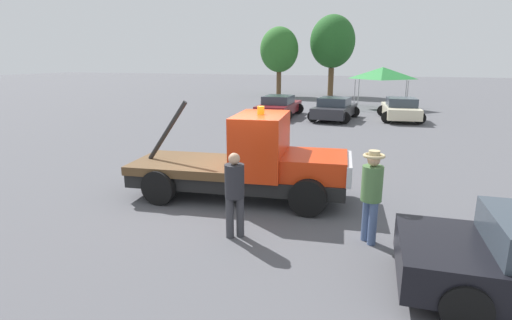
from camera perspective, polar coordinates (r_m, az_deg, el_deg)
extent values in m
plane|color=#545459|center=(10.63, -2.56, -5.28)|extent=(160.00, 160.00, 0.00)
cube|color=black|center=(10.47, -2.60, -2.56)|extent=(5.69, 2.39, 0.35)
cube|color=red|center=(10.04, 8.43, -0.77)|extent=(1.73, 1.84, 0.55)
cube|color=silver|center=(10.03, 13.12, -1.17)|extent=(0.32, 1.78, 0.50)
cube|color=red|center=(10.10, 0.68, 2.30)|extent=(1.43, 2.10, 1.52)
cube|color=brown|center=(10.82, -9.71, -0.63)|extent=(2.97, 2.28, 0.22)
cylinder|color=black|center=(10.84, -12.55, 4.07)|extent=(1.19, 0.25, 1.63)
cylinder|color=orange|center=(9.96, 0.70, 7.13)|extent=(0.18, 0.18, 0.20)
cylinder|color=black|center=(11.09, 8.27, -2.20)|extent=(0.88, 0.26, 0.88)
cylinder|color=black|center=(9.31, 7.42, -5.41)|extent=(0.88, 0.26, 0.88)
cylinder|color=black|center=(11.91, -9.82, -1.12)|extent=(0.88, 0.26, 0.88)
cylinder|color=black|center=(10.26, -13.72, -3.82)|extent=(0.88, 0.26, 0.88)
cylinder|color=black|center=(7.97, 25.15, -10.95)|extent=(0.68, 0.22, 0.68)
cylinder|color=black|center=(6.32, 27.73, -18.09)|extent=(0.68, 0.22, 0.68)
cylinder|color=#475B84|center=(8.19, 16.31, -8.72)|extent=(0.16, 0.16, 0.88)
cylinder|color=#475B84|center=(8.35, 15.44, -8.18)|extent=(0.16, 0.16, 0.88)
cylinder|color=#4C7542|center=(8.01, 16.25, -3.24)|extent=(0.40, 0.40, 0.69)
sphere|color=tan|center=(7.88, 16.48, -0.01)|extent=(0.24, 0.24, 0.24)
torus|color=tan|center=(7.86, 16.53, 0.58)|extent=(0.42, 0.42, 0.06)
cylinder|color=tan|center=(7.85, 16.55, 0.92)|extent=(0.21, 0.21, 0.11)
cylinder|color=#38383D|center=(8.18, -3.77, -8.22)|extent=(0.16, 0.16, 0.86)
cylinder|color=#38383D|center=(8.22, -2.28, -8.08)|extent=(0.16, 0.16, 0.86)
cylinder|color=#28282D|center=(7.94, -3.09, -3.01)|extent=(0.39, 0.39, 0.68)
sphere|color=tan|center=(7.82, -3.14, 0.18)|extent=(0.23, 0.23, 0.23)
cube|color=maroon|center=(25.43, 3.33, 7.42)|extent=(1.93, 4.87, 0.60)
cube|color=#333D47|center=(25.14, 3.20, 8.60)|extent=(1.67, 2.06, 0.50)
cylinder|color=black|center=(27.27, 2.39, 7.47)|extent=(0.68, 0.22, 0.68)
cylinder|color=black|center=(26.85, 6.08, 7.30)|extent=(0.68, 0.22, 0.68)
cylinder|color=black|center=(24.13, 0.26, 6.60)|extent=(0.68, 0.22, 0.68)
cylinder|color=black|center=(23.65, 4.39, 6.40)|extent=(0.68, 0.22, 0.68)
cube|color=#2D2D33|center=(24.58, 11.18, 6.94)|extent=(2.28, 4.37, 0.60)
cube|color=#333D47|center=(24.31, 11.13, 8.17)|extent=(1.83, 1.92, 0.50)
cylinder|color=black|center=(26.19, 9.94, 6.99)|extent=(0.68, 0.22, 0.68)
cylinder|color=black|center=(25.82, 13.85, 6.69)|extent=(0.68, 0.22, 0.68)
cylinder|color=black|center=(23.44, 8.20, 6.23)|extent=(0.68, 0.22, 0.68)
cylinder|color=black|center=(23.02, 12.54, 5.89)|extent=(0.68, 0.22, 0.68)
cube|color=beige|center=(25.52, 19.90, 6.62)|extent=(2.32, 4.62, 0.60)
cube|color=#333D47|center=(25.24, 20.07, 7.79)|extent=(1.81, 2.04, 0.50)
cylinder|color=black|center=(26.93, 17.62, 6.74)|extent=(0.68, 0.22, 0.68)
cylinder|color=black|center=(27.15, 21.29, 6.49)|extent=(0.68, 0.22, 0.68)
cylinder|color=black|center=(23.95, 18.25, 5.83)|extent=(0.68, 0.22, 0.68)
cylinder|color=black|center=(24.20, 22.35, 5.56)|extent=(0.68, 0.22, 0.68)
cylinder|color=#9E9EA3|center=(29.31, 13.89, 8.99)|extent=(0.07, 0.07, 2.15)
cylinder|color=#9E9EA3|center=(29.23, 20.78, 8.47)|extent=(0.07, 0.07, 2.15)
cylinder|color=#9E9EA3|center=(32.78, 14.44, 9.47)|extent=(0.07, 0.07, 2.15)
cylinder|color=#9E9EA3|center=(32.70, 20.61, 9.01)|extent=(0.07, 0.07, 2.15)
pyramid|color=#287F38|center=(30.87, 17.64, 11.77)|extent=(3.49, 3.49, 0.83)
cylinder|color=brown|center=(40.84, 10.62, 10.91)|extent=(0.54, 0.54, 2.69)
ellipsoid|color=#235B23|center=(40.82, 10.88, 16.30)|extent=(4.30, 4.30, 4.99)
cylinder|color=brown|center=(39.83, 3.27, 10.76)|extent=(0.46, 0.46, 2.29)
ellipsoid|color=#2D6B28|center=(39.77, 3.34, 15.47)|extent=(3.67, 3.67, 4.25)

